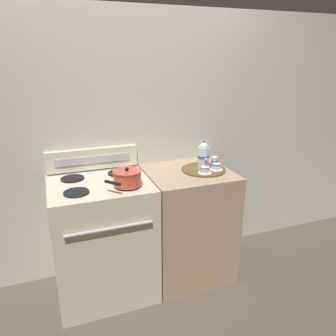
% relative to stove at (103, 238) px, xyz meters
% --- Properties ---
extents(ground_plane, '(6.00, 6.00, 0.00)m').
position_rel_stove_xyz_m(ground_plane, '(0.34, 0.00, -0.47)').
color(ground_plane, brown).
extents(wall_back, '(6.00, 0.05, 2.20)m').
position_rel_stove_xyz_m(wall_back, '(0.34, 0.35, 0.63)').
color(wall_back, beige).
rests_on(wall_back, ground).
extents(stove, '(0.74, 0.67, 0.95)m').
position_rel_stove_xyz_m(stove, '(0.00, 0.00, 0.00)').
color(stove, beige).
rests_on(stove, ground).
extents(control_panel, '(0.73, 0.05, 0.17)m').
position_rel_stove_xyz_m(control_panel, '(-0.00, 0.30, 0.57)').
color(control_panel, beige).
rests_on(control_panel, stove).
extents(side_counter, '(0.67, 0.64, 0.94)m').
position_rel_stove_xyz_m(side_counter, '(0.72, 0.00, -0.00)').
color(side_counter, tan).
rests_on(side_counter, ground).
extents(saucepan, '(0.27, 0.26, 0.13)m').
position_rel_stove_xyz_m(saucepan, '(0.18, -0.15, 0.53)').
color(saucepan, '#D14C38').
rests_on(saucepan, stove).
extents(serving_tray, '(0.36, 0.36, 0.01)m').
position_rel_stove_xyz_m(serving_tray, '(0.84, -0.02, 0.48)').
color(serving_tray, brown).
rests_on(serving_tray, side_counter).
extents(teapot, '(0.09, 0.15, 0.23)m').
position_rel_stove_xyz_m(teapot, '(0.85, -0.00, 0.59)').
color(teapot, silver).
rests_on(teapot, serving_tray).
extents(teacup_left, '(0.11, 0.11, 0.05)m').
position_rel_stove_xyz_m(teacup_left, '(0.80, -0.12, 0.51)').
color(teacup_left, silver).
rests_on(teacup_left, serving_tray).
extents(teacup_right, '(0.11, 0.11, 0.05)m').
position_rel_stove_xyz_m(teacup_right, '(0.93, -0.08, 0.51)').
color(teacup_right, silver).
rests_on(teacup_right, serving_tray).
extents(creamer_jug, '(0.06, 0.06, 0.07)m').
position_rel_stove_xyz_m(creamer_jug, '(0.97, 0.04, 0.52)').
color(creamer_jug, silver).
rests_on(creamer_jug, serving_tray).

